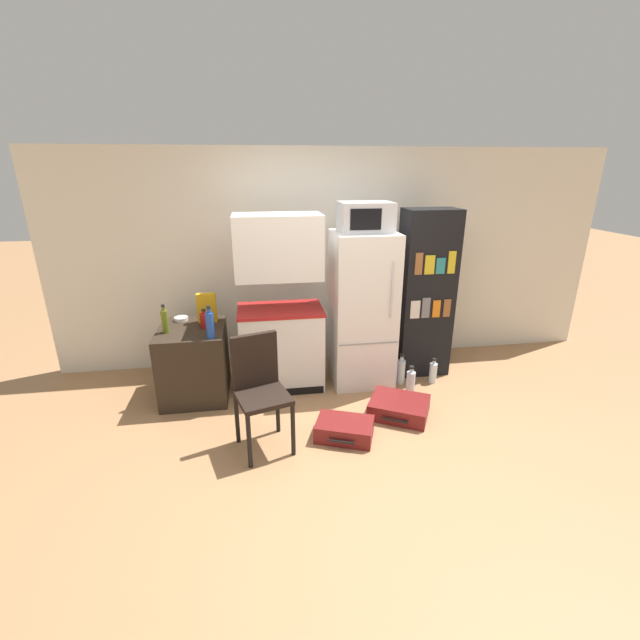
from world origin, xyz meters
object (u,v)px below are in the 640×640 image
cereal_box (207,308)px  microwave (366,217)px  suitcase_small_flat (399,407)px  water_bottle_back (433,372)px  bottle_blue_soda (210,325)px  suitcase_large_flat (345,429)px  refrigerator (362,310)px  bowl (181,319)px  bottle_ketchup_red (204,320)px  water_bottle_front (401,371)px  kitchen_hutch (280,311)px  bookshelf (425,294)px  water_bottle_middle (411,382)px  bottle_olive_oil (165,321)px  chair (259,382)px  side_table (194,362)px

cereal_box → microwave: bearing=-3.6°
microwave → cereal_box: size_ratio=1.71×
suitcase_small_flat → water_bottle_back: (0.57, 0.57, 0.04)m
bottle_blue_soda → suitcase_large_flat: 1.54m
refrigerator → bowl: size_ratio=11.75×
cereal_box → suitcase_large_flat: size_ratio=0.53×
bottle_ketchup_red → water_bottle_front: 2.13m
suitcase_small_flat → suitcase_large_flat: bearing=-126.4°
cereal_box → water_bottle_back: (2.36, -0.30, -0.76)m
kitchen_hutch → water_bottle_back: kitchen_hutch is taller
bookshelf → water_bottle_middle: bearing=-120.0°
bottle_olive_oil → water_bottle_middle: 2.52m
bookshelf → chair: size_ratio=1.89×
kitchen_hutch → water_bottle_front: kitchen_hutch is taller
suitcase_small_flat → refrigerator: bearing=132.7°
kitchen_hutch → bookshelf: bookshelf is taller
bottle_blue_soda → water_bottle_back: 2.42m
cereal_box → side_table: bearing=-132.5°
suitcase_small_flat → chair: bearing=-141.1°
chair → water_bottle_front: chair is taller
refrigerator → side_table: bearing=-177.8°
bowl → chair: chair is taller
kitchen_hutch → bowl: size_ratio=13.09×
cereal_box → water_bottle_middle: 2.23m
side_table → water_bottle_front: (2.16, -0.10, -0.22)m
refrigerator → bottle_olive_oil: refrigerator is taller
suitcase_large_flat → water_bottle_front: (0.81, 0.88, 0.07)m
refrigerator → kitchen_hutch: bearing=178.3°
bottle_blue_soda → suitcase_large_flat: bottle_blue_soda is taller
suitcase_small_flat → water_bottle_middle: water_bottle_middle is taller
bottle_olive_oil → bottle_ketchup_red: bearing=11.9°
bottle_olive_oil → chair: bearing=-44.8°
bottle_ketchup_red → chair: (0.50, -0.93, -0.24)m
suitcase_small_flat → bottle_blue_soda: bearing=-164.9°
bookshelf → water_bottle_front: (-0.32, -0.28, -0.77)m
bookshelf → water_bottle_middle: 0.98m
bottle_blue_soda → water_bottle_front: (1.94, 0.19, -0.72)m
bottle_ketchup_red → suitcase_small_flat: bearing=-21.0°
suitcase_small_flat → water_bottle_front: size_ratio=1.96×
microwave → bookshelf: bearing=9.2°
bottle_ketchup_red → bottle_blue_soda: bearing=-73.6°
bookshelf → water_bottle_back: (0.03, -0.31, -0.80)m
kitchen_hutch → bottle_olive_oil: bearing=-171.0°
microwave → bowl: 2.14m
water_bottle_middle → water_bottle_front: bearing=96.1°
bookshelf → suitcase_large_flat: bookshelf is taller
kitchen_hutch → bottle_olive_oil: kitchen_hutch is taller
kitchen_hutch → bottle_blue_soda: 0.77m
kitchen_hutch → suitcase_small_flat: 1.52m
bottle_olive_oil → water_bottle_back: (2.73, -0.05, -0.73)m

